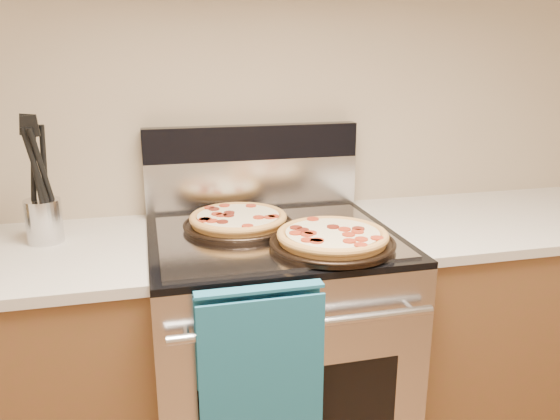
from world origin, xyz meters
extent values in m
plane|color=tan|center=(0.00, 2.00, 1.35)|extent=(4.00, 0.00, 4.00)
cube|color=#B7B7BC|center=(0.00, 1.65, 0.45)|extent=(0.76, 0.68, 0.90)
cube|color=black|center=(0.00, 1.65, 0.91)|extent=(0.76, 0.68, 0.02)
cube|color=silver|center=(0.00, 1.96, 1.01)|extent=(0.76, 0.06, 0.18)
cube|color=black|center=(0.00, 1.96, 1.16)|extent=(0.76, 0.06, 0.12)
cylinder|color=silver|center=(0.00, 1.27, 0.80)|extent=(0.70, 0.03, 0.03)
cube|color=gray|center=(0.00, 1.62, 0.92)|extent=(0.70, 0.55, 0.01)
cube|color=brown|center=(0.88, 1.68, 0.44)|extent=(1.00, 0.62, 0.88)
cube|color=#BDB5AA|center=(0.88, 1.68, 0.90)|extent=(1.02, 0.64, 0.03)
cylinder|color=silver|center=(-0.68, 1.77, 0.98)|extent=(0.14, 0.14, 0.13)
camera|label=1|loc=(-0.37, 0.08, 1.46)|focal=35.00mm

